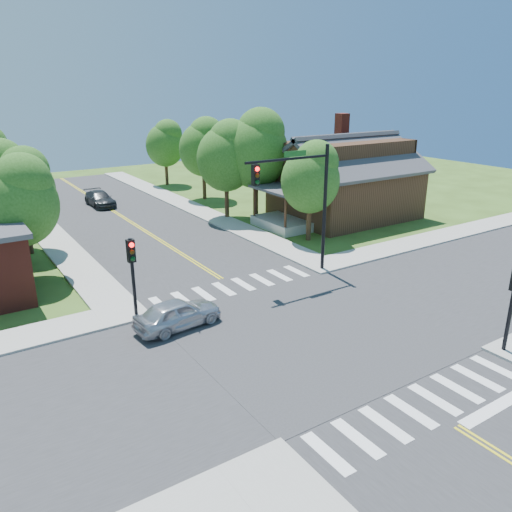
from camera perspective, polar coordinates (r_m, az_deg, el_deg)
ground at (r=21.97m, az=5.81°, el=-8.77°), size 100.00×100.00×0.00m
road_ns at (r=21.96m, az=5.81°, el=-8.72°), size 10.00×90.00×0.04m
road_ew at (r=21.96m, az=5.81°, el=-8.71°), size 90.00×10.00×0.04m
intersection_patch at (r=21.97m, az=5.81°, el=-8.77°), size 10.20×10.20×0.06m
sidewalk_ne at (r=42.99m, az=9.12°, el=5.12°), size 40.00×40.00×0.14m
crosswalk_north at (r=26.57m, az=-2.58°, el=-3.49°), size 8.85×2.00×0.01m
crosswalk_south at (r=18.28m, az=18.53°, el=-15.85°), size 8.85×2.00×0.01m
centerline at (r=21.95m, az=5.81°, el=-8.66°), size 0.30×90.00×0.01m
stop_bar at (r=19.52m, az=26.59°, el=-14.77°), size 4.60×0.45×0.09m
signal_mast_ne at (r=26.80m, az=5.22°, el=7.41°), size 5.30×0.42×7.20m
signal_pole_nw at (r=22.93m, az=-13.98°, el=-0.77°), size 0.34×0.42×3.80m
house_ne at (r=40.72m, az=10.11°, el=8.99°), size 13.05×8.80×7.11m
tree_e_a at (r=33.77m, az=6.41°, el=9.11°), size 4.02×3.82×6.83m
tree_e_b at (r=39.30m, az=0.15°, el=12.36°), size 5.08×4.83×8.64m
tree_e_c at (r=46.83m, az=-5.96°, el=12.45°), size 4.44×4.22×7.54m
tree_e_d at (r=54.43m, az=-10.27°, el=12.67°), size 4.03×3.83×6.85m
tree_w_a at (r=29.03m, az=-25.40°, el=5.95°), size 4.09×3.89×6.95m
tree_house at (r=39.39m, az=-3.31°, el=11.54°), size 4.59×4.36×7.80m
tree_bldg at (r=33.86m, az=-25.15°, el=7.42°), size 3.99×3.79×6.78m
car_silver at (r=22.27m, az=-8.93°, el=-6.59°), size 2.41×4.25×1.33m
car_dgrey at (r=46.31m, az=-17.41°, el=6.21°), size 1.99×4.49×1.28m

